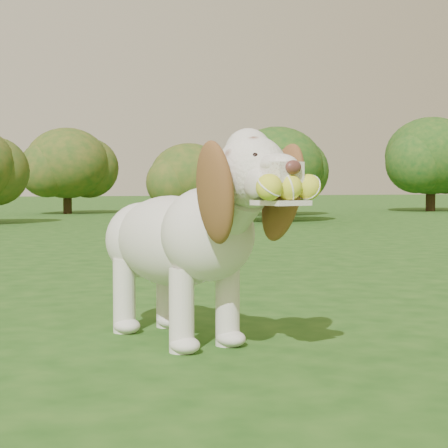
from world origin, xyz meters
name	(u,v)px	position (x,y,z in m)	size (l,w,h in m)	color
ground	(218,328)	(0.00, 0.00, 0.00)	(80.00, 80.00, 0.00)	#1B4814
dog	(187,233)	(-0.22, -0.25, 0.45)	(0.67, 1.30, 0.85)	silver
shrub_i	(67,163)	(1.20, 13.79, 1.13)	(1.86, 1.86, 1.92)	#382314
shrub_f	(275,165)	(5.18, 11.31, 1.07)	(1.75, 1.75, 1.82)	#382314
shrub_c	(189,177)	(2.49, 8.66, 0.79)	(1.29, 1.29, 1.34)	#382314
shrub_d	(277,166)	(4.17, 8.89, 0.98)	(1.61, 1.61, 1.67)	#382314
shrub_h	(431,156)	(9.82, 12.42, 1.36)	(2.23, 2.23, 2.31)	#382314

